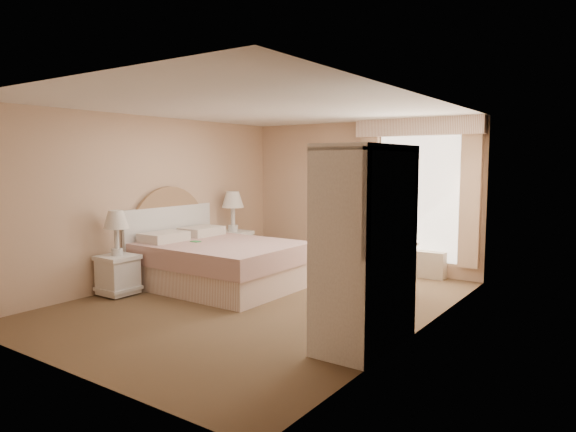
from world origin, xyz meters
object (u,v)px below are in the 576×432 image
Objects in this scene: round_table at (395,257)px; cafe_chair at (359,260)px; armoire at (366,264)px; nightstand_near at (117,264)px; nightstand_far at (233,239)px; bed at (214,261)px.

round_table is 0.75m from cafe_chair.
armoire is (0.68, -2.32, 0.36)m from round_table.
nightstand_near is 0.89× the size of nightstand_far.
armoire is at bearing -48.67° from cafe_chair.
nightstand_near is at bearing -122.51° from bed.
nightstand_far is 1.85× the size of round_table.
bed is 1.12× the size of armoire.
nightstand_near is at bearing -177.15° from armoire.
bed is 1.35m from nightstand_near.
armoire is at bearing -18.08° from bed.
round_table is 2.44m from armoire.
nightstand_near is at bearing -139.94° from round_table.
bed is at bearing -60.12° from nightstand_far.
bed reaches higher than round_table.
nightstand_near is 0.58× the size of armoire.
nightstand_near is 1.29× the size of cafe_chair.
nightstand_far is 1.45× the size of cafe_chair.
cafe_chair is 0.45× the size of armoire.
cafe_chair is at bearing 32.63° from nightstand_near.
armoire is at bearing -31.27° from nightstand_far.
cafe_chair is at bearing 118.98° from armoire.
nightstand_near is 3.29m from cafe_chair.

